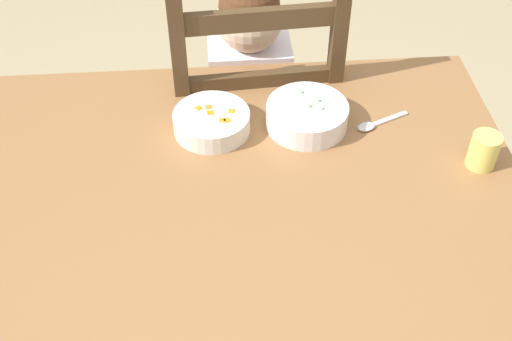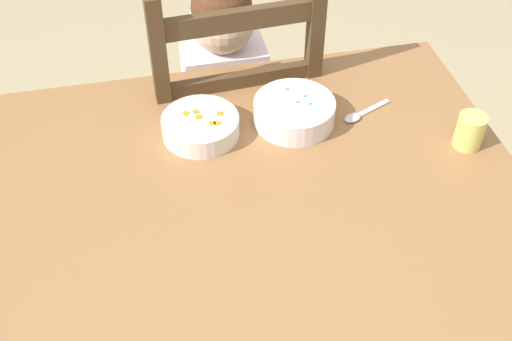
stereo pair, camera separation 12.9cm
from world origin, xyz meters
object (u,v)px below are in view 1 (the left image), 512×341
object	(u,v)px
spoon	(374,124)
bowl_of_carrots	(212,121)
dining_chair	(252,136)
bowl_of_peas	(307,115)
dining_table	(248,252)
child_figure	(251,93)
drinking_cup	(484,151)

from	to	relation	value
spoon	bowl_of_carrots	bearing A→B (deg)	177.86
dining_chair	bowl_of_peas	world-z (taller)	dining_chair
dining_table	dining_chair	world-z (taller)	dining_chair
bowl_of_peas	child_figure	bearing A→B (deg)	110.38
child_figure	bowl_of_carrots	xyz separation A→B (m)	(-0.11, -0.29, 0.15)
bowl_of_carrots	dining_table	bearing A→B (deg)	-77.26
drinking_cup	dining_table	bearing A→B (deg)	-167.03
dining_table	bowl_of_peas	bearing A→B (deg)	60.89
dining_table	bowl_of_carrots	bearing A→B (deg)	102.74
dining_table	child_figure	world-z (taller)	child_figure
child_figure	drinking_cup	xyz separation A→B (m)	(0.46, -0.45, 0.16)
child_figure	bowl_of_carrots	world-z (taller)	child_figure
dining_table	spoon	xyz separation A→B (m)	(0.31, 0.26, 0.11)
child_figure	spoon	xyz separation A→B (m)	(0.26, -0.31, 0.13)
bowl_of_carrots	spoon	xyz separation A→B (m)	(0.37, -0.01, -0.02)
bowl_of_peas	drinking_cup	size ratio (longest dim) A/B	2.36
dining_chair	drinking_cup	xyz separation A→B (m)	(0.46, -0.45, 0.32)
dining_chair	bowl_of_carrots	world-z (taller)	dining_chair
bowl_of_peas	dining_chair	bearing A→B (deg)	109.53
dining_chair	child_figure	size ratio (longest dim) A/B	1.07
dining_chair	dining_table	bearing A→B (deg)	-94.94
dining_table	drinking_cup	size ratio (longest dim) A/B	14.93
dining_table	bowl_of_peas	size ratio (longest dim) A/B	6.31
child_figure	bowl_of_carrots	distance (m)	0.34
dining_table	bowl_of_carrots	distance (m)	0.31
dining_table	dining_chair	bearing A→B (deg)	85.06
bowl_of_peas	drinking_cup	xyz separation A→B (m)	(0.35, -0.16, 0.01)
bowl_of_peas	spoon	world-z (taller)	bowl_of_peas
dining_chair	spoon	bearing A→B (deg)	-50.08
bowl_of_carrots	drinking_cup	world-z (taller)	drinking_cup
spoon	drinking_cup	size ratio (longest dim) A/B	1.69
dining_table	dining_chair	size ratio (longest dim) A/B	1.14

